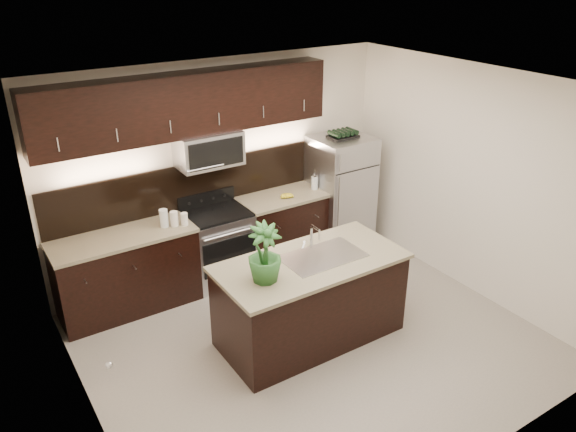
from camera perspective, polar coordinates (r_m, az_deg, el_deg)
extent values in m
plane|color=gray|center=(6.17, 2.47, -12.53)|extent=(4.50, 4.50, 0.00)
cube|color=beige|center=(7.05, -6.76, 4.82)|extent=(4.50, 0.02, 2.70)
cube|color=beige|center=(4.23, 18.92, -11.19)|extent=(4.50, 0.02, 2.70)
cube|color=beige|center=(4.68, -20.56, -7.72)|extent=(0.02, 4.00, 2.70)
cube|color=beige|center=(6.92, 18.14, 3.32)|extent=(0.02, 4.00, 2.70)
cube|color=white|center=(5.02, 3.05, 12.79)|extent=(4.50, 4.00, 0.02)
cube|color=white|center=(4.24, -16.85, -16.66)|extent=(0.04, 0.80, 2.02)
sphere|color=silver|center=(4.49, -17.72, -14.23)|extent=(0.06, 0.06, 0.06)
cube|color=black|center=(5.21, -22.90, -0.98)|extent=(0.01, 0.32, 0.46)
cube|color=white|center=(5.21, -22.87, -0.97)|extent=(0.00, 0.24, 0.36)
cube|color=black|center=(6.71, -16.04, -5.62)|extent=(1.57, 0.62, 0.90)
cube|color=black|center=(7.47, -0.47, -1.31)|extent=(1.16, 0.62, 0.90)
cube|color=#B2B2B7|center=(7.06, -7.07, -3.17)|extent=(0.76, 0.62, 0.90)
cube|color=black|center=(6.85, -7.27, 0.26)|extent=(0.76, 0.60, 0.03)
cube|color=tan|center=(6.50, -16.52, -2.04)|extent=(1.59, 0.65, 0.04)
cube|color=tan|center=(7.27, -0.49, 2.01)|extent=(1.18, 0.65, 0.04)
cube|color=black|center=(6.91, -10.02, 3.03)|extent=(3.49, 0.02, 0.56)
cube|color=#B2B2B7|center=(6.66, -8.06, 6.74)|extent=(0.76, 0.40, 0.40)
cube|color=black|center=(6.47, -10.15, 11.11)|extent=(3.49, 0.33, 0.70)
cube|color=black|center=(5.98, 2.26, -8.62)|extent=(1.90, 0.90, 0.90)
cube|color=tan|center=(5.73, 2.33, -4.70)|extent=(1.96, 0.96, 0.04)
cube|color=silver|center=(5.80, 3.56, -4.07)|extent=(0.84, 0.50, 0.01)
cylinder|color=silver|center=(5.89, 2.38, -2.28)|extent=(0.03, 0.03, 0.24)
cylinder|color=silver|center=(5.78, 2.80, -1.22)|extent=(0.02, 0.14, 0.02)
cylinder|color=silver|center=(5.75, 3.20, -1.92)|extent=(0.02, 0.02, 0.10)
cube|color=#B2B2B7|center=(7.76, 5.35, 2.36)|extent=(0.76, 0.69, 1.58)
cube|color=black|center=(7.49, 5.60, 8.04)|extent=(0.39, 0.24, 0.03)
cylinder|color=black|center=(7.39, 4.70, 8.23)|extent=(0.06, 0.22, 0.06)
cylinder|color=black|center=(7.43, 5.16, 8.31)|extent=(0.06, 0.22, 0.06)
cylinder|color=black|center=(7.48, 5.61, 8.39)|extent=(0.06, 0.22, 0.06)
cylinder|color=black|center=(7.52, 6.06, 8.47)|extent=(0.06, 0.22, 0.06)
cylinder|color=black|center=(7.57, 6.51, 8.55)|extent=(0.06, 0.22, 0.06)
imported|color=#245321|center=(5.25, -2.40, -3.82)|extent=(0.34, 0.34, 0.58)
cylinder|color=silver|center=(6.53, -12.50, -0.21)|extent=(0.10, 0.10, 0.21)
cylinder|color=white|center=(6.53, -11.49, -0.28)|extent=(0.09, 0.09, 0.18)
cylinder|color=white|center=(6.53, -10.48, -0.31)|extent=(0.08, 0.08, 0.15)
cylinder|color=silver|center=(7.43, 2.72, 3.40)|extent=(0.09, 0.09, 0.18)
cylinder|color=silver|center=(7.40, 2.73, 4.11)|extent=(0.09, 0.09, 0.02)
cylinder|color=silver|center=(7.38, 2.74, 4.43)|extent=(0.01, 0.01, 0.07)
ellipsoid|color=gold|center=(7.17, -0.51, 2.06)|extent=(0.21, 0.18, 0.05)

